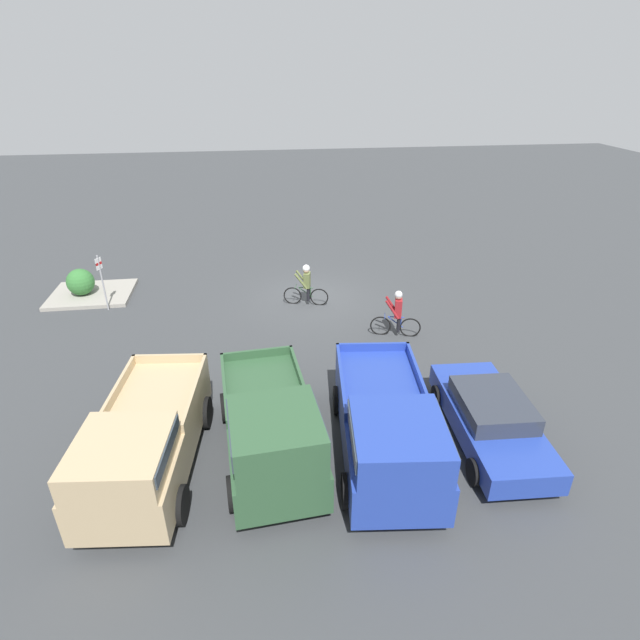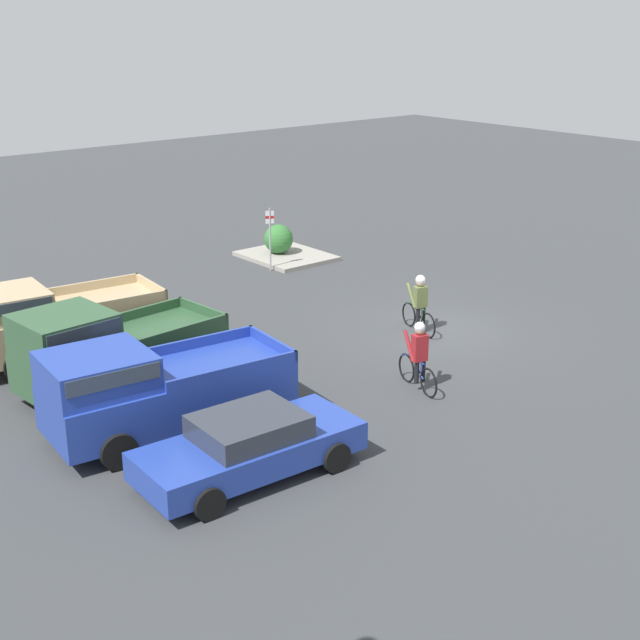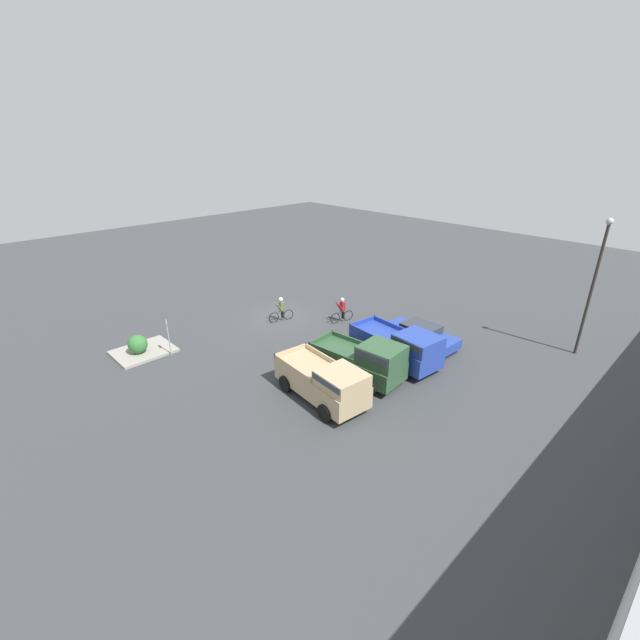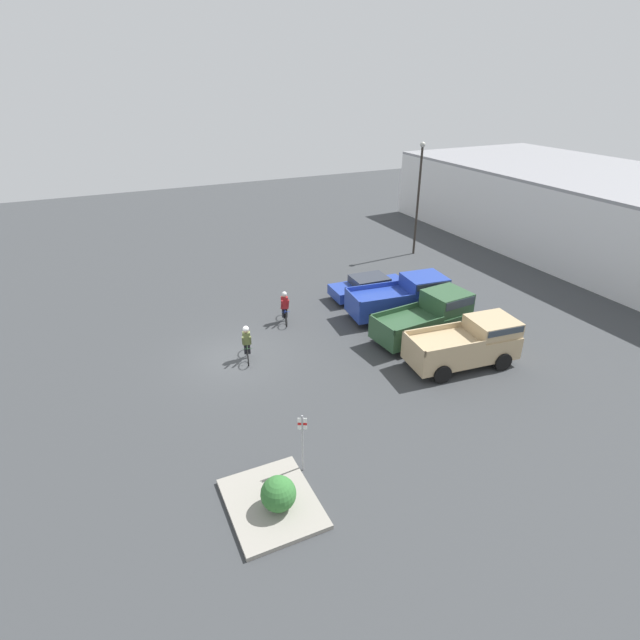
# 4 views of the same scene
# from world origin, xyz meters

# --- Properties ---
(ground_plane) EXTENTS (80.00, 80.00, 0.00)m
(ground_plane) POSITION_xyz_m (0.00, 0.00, 0.00)
(ground_plane) COLOR #383A3D
(sedan_0) EXTENTS (2.17, 4.67, 1.31)m
(sedan_0) POSITION_xyz_m (-3.51, 9.19, 0.67)
(sedan_0) COLOR #233D9E
(sedan_0) RESTS_ON ground_plane
(pickup_truck_0) EXTENTS (2.71, 5.51, 2.13)m
(pickup_truck_0) POSITION_xyz_m (-0.66, 9.72, 1.10)
(pickup_truck_0) COLOR #233D9E
(pickup_truck_0) RESTS_ON ground_plane
(pickup_truck_1) EXTENTS (2.56, 5.17, 2.25)m
(pickup_truck_1) POSITION_xyz_m (2.05, 9.44, 1.15)
(pickup_truck_1) COLOR #2D5133
(pickup_truck_1) RESTS_ON ground_plane
(pickup_truck_2) EXTENTS (2.61, 5.21, 2.09)m
(pickup_truck_2) POSITION_xyz_m (4.93, 9.47, 1.10)
(pickup_truck_2) COLOR tan
(pickup_truck_2) RESTS_ON ground_plane
(cyclist_0) EXTENTS (1.77, 0.59, 1.72)m
(cyclist_0) POSITION_xyz_m (0.26, 0.51, 0.88)
(cyclist_0) COLOR black
(cyclist_0) RESTS_ON ground_plane
(cyclist_1) EXTENTS (1.74, 0.58, 1.76)m
(cyclist_1) POSITION_xyz_m (-2.62, 3.51, 0.89)
(cyclist_1) COLOR black
(cyclist_1) RESTS_ON ground_plane
(fire_lane_sign) EXTENTS (0.16, 0.28, 2.27)m
(fire_lane_sign) POSITION_xyz_m (8.08, -0.03, 1.37)
(fire_lane_sign) COLOR #9E9EA3
(fire_lane_sign) RESTS_ON ground_plane
(lamppost) EXTENTS (0.36, 0.36, 7.85)m
(lamppost) POSITION_xyz_m (-9.07, 16.21, 4.53)
(lamppost) COLOR #2D2823
(lamppost) RESTS_ON ground_plane
(curb_island) EXTENTS (3.25, 2.66, 0.15)m
(curb_island) POSITION_xyz_m (9.08, -1.51, 0.07)
(curb_island) COLOR gray
(curb_island) RESTS_ON ground_plane
(shrub) EXTENTS (1.09, 1.09, 1.09)m
(shrub) POSITION_xyz_m (9.38, -1.38, 0.70)
(shrub) COLOR #337033
(shrub) RESTS_ON curb_island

